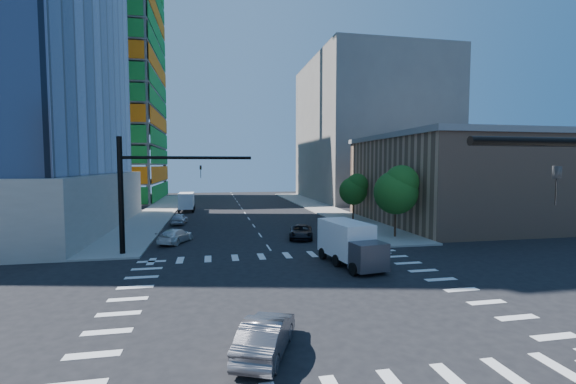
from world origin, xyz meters
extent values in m
plane|color=black|center=(0.00, 0.00, 0.00)|extent=(160.00, 160.00, 0.00)
cube|color=silver|center=(0.00, 0.00, 0.01)|extent=(20.00, 20.00, 0.01)
cube|color=gray|center=(12.50, 40.00, 0.07)|extent=(5.00, 60.00, 0.15)
cube|color=gray|center=(-12.50, 40.00, 0.07)|extent=(5.00, 60.00, 0.15)
cube|color=#198D32|center=(-14.90, 62.00, 24.50)|extent=(0.12, 24.00, 49.00)
cube|color=orange|center=(-27.50, 49.40, 24.50)|extent=(24.00, 0.12, 49.00)
cube|color=#A87C61|center=(25.00, 22.00, 5.00)|extent=(20.00, 22.00, 10.00)
cube|color=slate|center=(25.00, 22.00, 10.30)|extent=(20.50, 22.50, 0.60)
cube|color=slate|center=(27.00, 55.00, 14.00)|extent=(24.00, 30.00, 28.00)
imported|color=black|center=(4.00, -11.50, 6.45)|extent=(0.16, 0.20, 1.00)
cylinder|color=black|center=(-11.50, 11.50, 4.65)|extent=(0.40, 0.40, 9.00)
cylinder|color=black|center=(-6.50, 11.50, 7.55)|extent=(10.00, 0.24, 0.24)
imported|color=black|center=(-5.50, 11.50, 6.45)|extent=(0.16, 0.20, 1.00)
cylinder|color=#382316|center=(12.50, 14.00, 1.29)|extent=(0.20, 0.20, 2.27)
sphere|color=#144C15|center=(12.50, 14.00, 4.38)|extent=(4.16, 4.16, 4.16)
sphere|color=#2E7125|center=(12.90, 13.70, 5.35)|extent=(3.25, 3.25, 3.25)
cylinder|color=#382316|center=(12.80, 26.00, 1.11)|extent=(0.20, 0.20, 1.92)
sphere|color=#144C15|center=(12.80, 26.00, 3.72)|extent=(3.52, 3.52, 3.52)
sphere|color=#2E7125|center=(13.20, 25.70, 4.55)|extent=(2.75, 2.75, 2.75)
imported|color=black|center=(3.61, 15.49, 0.64)|extent=(3.09, 4.94, 1.27)
imported|color=white|center=(-7.91, 15.66, 0.64)|extent=(3.34, 4.73, 1.27)
imported|color=silver|center=(-8.50, 26.89, 0.66)|extent=(1.90, 3.98, 1.31)
imported|color=#515056|center=(-2.74, -6.10, 0.70)|extent=(2.95, 4.49, 1.40)
cube|color=white|center=(4.79, 5.06, 1.76)|extent=(2.93, 4.93, 2.41)
cube|color=#3B3A41|center=(4.79, 5.06, 1.16)|extent=(2.37, 1.98, 1.76)
cube|color=white|center=(-8.47, 40.29, 1.67)|extent=(2.13, 4.41, 2.29)
cube|color=#3B3A41|center=(-8.47, 40.29, 1.10)|extent=(2.03, 1.59, 1.67)
camera|label=1|loc=(-4.59, -19.79, 6.97)|focal=24.00mm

